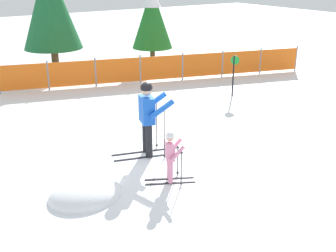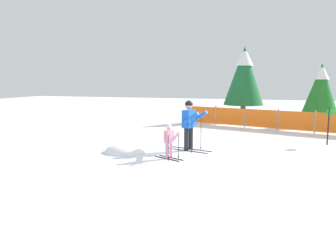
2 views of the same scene
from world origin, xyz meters
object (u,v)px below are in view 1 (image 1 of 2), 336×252
skier_adult (148,112)px  safety_fence (162,68)px  conifer_far (50,3)px  trail_marker (234,71)px  skier_child (171,153)px  conifer_near (152,17)px

skier_adult → safety_fence: skier_adult is taller
skier_adult → conifer_far: 9.32m
skier_adult → trail_marker: (4.63, 2.37, -0.17)m
skier_adult → skier_child: 1.42m
safety_fence → conifer_near: (1.34, 2.82, 1.48)m
skier_child → conifer_far: (1.39, 10.45, 2.04)m
conifer_far → skier_adult: bearing=-96.8°
skier_adult → conifer_near: size_ratio=0.52×
safety_fence → skier_child: bearing=-121.5°
trail_marker → conifer_near: bearing=85.4°
conifer_far → conifer_near: bearing=-14.5°
trail_marker → conifer_far: bearing=117.7°
conifer_far → trail_marker: bearing=-62.3°
skier_child → safety_fence: size_ratio=0.10×
conifer_near → trail_marker: (-0.46, -5.71, -1.15)m
safety_fence → skier_adult: bearing=-125.4°
skier_adult → safety_fence: 6.48m
safety_fence → conifer_far: bearing=124.6°
safety_fence → conifer_far: 5.14m
skier_child → conifer_far: conifer_far is taller
safety_fence → trail_marker: size_ratio=8.01×
conifer_near → safety_fence: bearing=-115.5°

